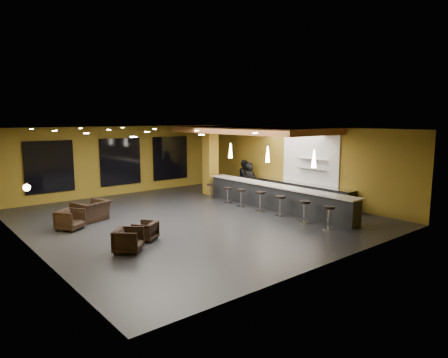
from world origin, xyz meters
TOP-DOWN VIEW (x-y plane):
  - floor at (0.00, 0.00)m, footprint 12.00×13.00m
  - ceiling at (0.00, 0.00)m, footprint 12.00×13.00m
  - wall_back at (0.00, 6.55)m, footprint 12.00×0.10m
  - wall_front at (0.00, -6.55)m, footprint 12.00×0.10m
  - wall_left at (-6.05, 0.00)m, footprint 0.10×13.00m
  - wall_right at (6.05, 0.00)m, footprint 0.10×13.00m
  - wood_soffit at (4.00, 1.00)m, footprint 3.60×8.00m
  - window_left at (-3.50, 6.44)m, footprint 2.20×0.06m
  - window_center at (0.00, 6.44)m, footprint 2.20×0.06m
  - window_right at (3.00, 6.44)m, footprint 2.20×0.06m
  - tile_backsplash at (5.96, -1.00)m, footprint 0.06×3.20m
  - bar_counter at (3.65, -1.00)m, footprint 0.60×8.00m
  - bar_top at (3.65, -1.00)m, footprint 0.78×8.10m
  - prep_counter at (5.65, -0.50)m, footprint 0.70×6.00m
  - prep_top at (5.65, -0.50)m, footprint 0.72×6.00m
  - wall_shelf_lower at (5.82, -1.20)m, footprint 0.30×1.50m
  - wall_shelf_upper at (5.82, -1.20)m, footprint 0.30×1.50m
  - column at (3.65, 3.60)m, footprint 0.60×0.60m
  - wall_sconce at (-5.88, 0.50)m, footprint 0.22×0.22m
  - pendant_0 at (3.65, -3.00)m, footprint 0.20×0.20m
  - pendant_1 at (3.65, -0.50)m, footprint 0.20×0.20m
  - pendant_2 at (3.65, 2.00)m, footprint 0.20×0.20m
  - staff_a at (4.63, 1.56)m, footprint 0.63×0.44m
  - staff_b at (5.09, 2.54)m, footprint 1.01×0.89m
  - staff_c at (5.25, 2.42)m, footprint 0.96×0.82m
  - armchair_a at (-3.86, -2.17)m, footprint 1.09×1.09m
  - armchair_b at (-2.92, -1.46)m, footprint 0.93×0.94m
  - armchair_c at (-4.37, 1.31)m, footprint 1.10×1.10m
  - armchair_d at (-3.31, 2.10)m, footprint 1.45×1.36m
  - bar_stool_0 at (2.74, -4.43)m, footprint 0.42×0.42m
  - bar_stool_1 at (2.77, -3.33)m, footprint 0.43×0.43m
  - bar_stool_2 at (2.82, -2.05)m, footprint 0.43×0.43m
  - bar_stool_3 at (2.81, -0.94)m, footprint 0.43×0.43m
  - bar_stool_4 at (2.77, 0.24)m, footprint 0.40×0.40m
  - bar_stool_5 at (2.77, 1.16)m, footprint 0.38×0.38m
  - bar_stool_6 at (2.82, 2.54)m, footprint 0.37×0.37m

SIDE VIEW (x-z plane):
  - floor at x=0.00m, z-range -0.10..0.00m
  - armchair_b at x=-2.92m, z-range 0.00..0.62m
  - armchair_a at x=-3.86m, z-range 0.00..0.71m
  - armchair_c at x=-4.37m, z-range 0.00..0.73m
  - armchair_d at x=-3.31m, z-range 0.00..0.78m
  - prep_counter at x=5.65m, z-range 0.00..0.86m
  - bar_stool_6 at x=2.82m, z-range 0.10..0.84m
  - bar_stool_5 at x=2.77m, z-range 0.11..0.86m
  - bar_counter at x=3.65m, z-range 0.00..1.00m
  - bar_stool_4 at x=2.77m, z-range 0.11..0.90m
  - bar_stool_0 at x=2.74m, z-range 0.12..0.95m
  - bar_stool_2 at x=2.82m, z-range 0.12..0.96m
  - bar_stool_1 at x=2.77m, z-range 0.12..0.97m
  - bar_stool_3 at x=2.81m, z-range 0.12..0.98m
  - staff_a at x=4.63m, z-range 0.00..1.63m
  - staff_c at x=5.25m, z-range 0.00..1.66m
  - staff_b at x=5.09m, z-range 0.00..1.76m
  - prep_top at x=5.65m, z-range 0.87..0.90m
  - bar_top at x=3.65m, z-range 1.00..1.05m
  - wall_shelf_lower at x=5.82m, z-range 1.59..1.61m
  - window_left at x=-3.50m, z-range 0.50..2.90m
  - window_center at x=0.00m, z-range 0.50..2.90m
  - window_right at x=3.00m, z-range 0.50..2.90m
  - wall_back at x=0.00m, z-range 0.00..3.50m
  - wall_front at x=0.00m, z-range 0.00..3.50m
  - wall_left at x=-6.05m, z-range 0.00..3.50m
  - wall_right at x=6.05m, z-range 0.00..3.50m
  - column at x=3.65m, z-range 0.00..3.50m
  - wall_sconce at x=-5.88m, z-range 1.69..1.91m
  - tile_backsplash at x=5.96m, z-range 0.80..3.20m
  - wall_shelf_upper at x=5.82m, z-range 2.03..2.06m
  - pendant_0 at x=3.65m, z-range 2.00..2.70m
  - pendant_1 at x=3.65m, z-range 2.00..2.70m
  - pendant_2 at x=3.65m, z-range 2.00..2.70m
  - wood_soffit at x=4.00m, z-range 3.22..3.50m
  - ceiling at x=0.00m, z-range 3.50..3.60m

